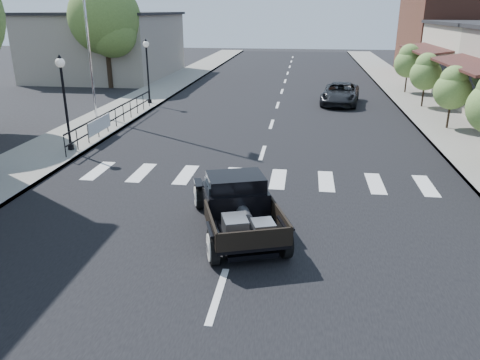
# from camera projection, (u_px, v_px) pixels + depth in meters

# --- Properties ---
(ground) EXTENTS (120.00, 120.00, 0.00)m
(ground) POSITION_uv_depth(u_px,v_px,m) (238.00, 230.00, 12.20)
(ground) COLOR black
(ground) RESTS_ON ground
(road) EXTENTS (14.00, 80.00, 0.02)m
(road) POSITION_uv_depth(u_px,v_px,m) (275.00, 112.00, 26.15)
(road) COLOR black
(road) RESTS_ON ground
(road_markings) EXTENTS (12.00, 60.00, 0.06)m
(road_markings) POSITION_uv_depth(u_px,v_px,m) (268.00, 135.00, 21.50)
(road_markings) COLOR silver
(road_markings) RESTS_ON ground
(sidewalk_left) EXTENTS (3.00, 80.00, 0.15)m
(sidewalk_left) POSITION_uv_depth(u_px,v_px,m) (130.00, 107.00, 27.21)
(sidewalk_left) COLOR gray
(sidewalk_left) RESTS_ON ground
(sidewalk_right) EXTENTS (3.00, 80.00, 0.15)m
(sidewalk_right) POSITION_uv_depth(u_px,v_px,m) (434.00, 115.00, 25.05)
(sidewalk_right) COLOR gray
(sidewalk_right) RESTS_ON ground
(low_building_left) EXTENTS (10.00, 12.00, 5.00)m
(low_building_left) POSITION_uv_depth(u_px,v_px,m) (108.00, 46.00, 39.29)
(low_building_left) COLOR #A19687
(low_building_left) RESTS_ON ground
(far_building_right) EXTENTS (11.00, 10.00, 7.00)m
(far_building_right) POSITION_uv_depth(u_px,v_px,m) (476.00, 34.00, 38.80)
(far_building_right) COLOR brown
(far_building_right) RESTS_ON ground
(railing) EXTENTS (0.08, 10.00, 1.00)m
(railing) POSITION_uv_depth(u_px,v_px,m) (116.00, 116.00, 22.20)
(railing) COLOR black
(railing) RESTS_ON sidewalk_left
(banner) EXTENTS (0.04, 2.20, 0.60)m
(banner) POSITION_uv_depth(u_px,v_px,m) (100.00, 130.00, 20.40)
(banner) COLOR silver
(banner) RESTS_ON sidewalk_left
(lamp_post_b) EXTENTS (0.36, 0.36, 3.69)m
(lamp_post_b) POSITION_uv_depth(u_px,v_px,m) (65.00, 104.00, 18.06)
(lamp_post_b) COLOR black
(lamp_post_b) RESTS_ON sidewalk_left
(lamp_post_c) EXTENTS (0.36, 0.36, 3.69)m
(lamp_post_c) POSITION_uv_depth(u_px,v_px,m) (148.00, 72.00, 27.36)
(lamp_post_c) COLOR black
(lamp_post_c) RESTS_ON sidewalk_left
(big_tree_far) EXTENTS (5.00, 5.00, 7.35)m
(big_tree_far) POSITION_uv_depth(u_px,v_px,m) (106.00, 36.00, 32.99)
(big_tree_far) COLOR #4F6B2E
(big_tree_far) RESTS_ON ground
(small_tree_c) EXTENTS (1.67, 1.67, 2.78)m
(small_tree_c) POSITION_uv_depth(u_px,v_px,m) (451.00, 98.00, 21.63)
(small_tree_c) COLOR #5D833C
(small_tree_c) RESTS_ON sidewalk_right
(small_tree_d) EXTENTS (1.74, 1.74, 2.89)m
(small_tree_d) POSITION_uv_depth(u_px,v_px,m) (425.00, 81.00, 26.50)
(small_tree_d) COLOR #5D833C
(small_tree_d) RESTS_ON sidewalk_right
(small_tree_e) EXTENTS (1.82, 1.82, 3.03)m
(small_tree_e) POSITION_uv_depth(u_px,v_px,m) (407.00, 69.00, 31.11)
(small_tree_e) COLOR #5D833C
(small_tree_e) RESTS_ON sidewalk_right
(hotrod_pickup) EXTENTS (3.34, 4.79, 1.51)m
(hotrod_pickup) POSITION_uv_depth(u_px,v_px,m) (237.00, 204.00, 11.89)
(hotrod_pickup) COLOR black
(hotrod_pickup) RESTS_ON ground
(second_car) EXTENTS (2.69, 4.76, 1.26)m
(second_car) POSITION_uv_depth(u_px,v_px,m) (340.00, 94.00, 28.15)
(second_car) COLOR black
(second_car) RESTS_ON ground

